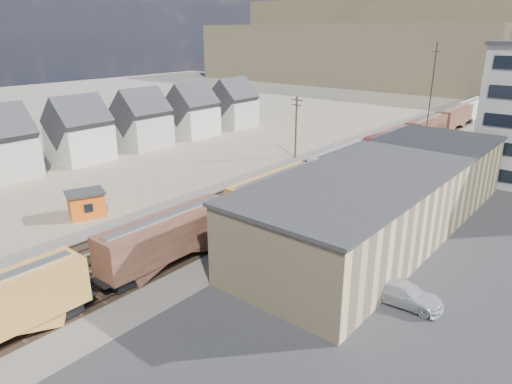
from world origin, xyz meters
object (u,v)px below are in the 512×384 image
Objects in this scene: freight_train at (369,152)px; parked_car_silver at (404,294)px; utility_pole_north at (296,126)px; maintenance_shed at (86,204)px.

freight_train is 35.91m from parked_car_silver.
maintenance_shed is (-3.57, -35.30, -3.80)m from utility_pole_north.
freight_train reaches higher than maintenance_shed.
parked_car_silver is at bearing -43.79° from utility_pole_north.
utility_pole_north is (-12.30, -1.33, 2.50)m from freight_train.
freight_train is 39.94m from maintenance_shed.
utility_pole_north is 2.07× the size of maintenance_shed.
maintenance_shed is at bearing 95.63° from parked_car_silver.
utility_pole_north reaches higher than maintenance_shed.
maintenance_shed is (-15.87, -36.63, -1.29)m from freight_train.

